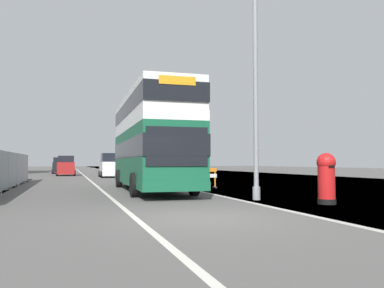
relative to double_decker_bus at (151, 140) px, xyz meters
The scene contains 9 objects.
ground 10.13m from the double_decker_bus, 90.65° to the right, with size 140.00×280.00×0.10m.
double_decker_bus is the anchor object (origin of this frame).
lamppost_foreground 6.76m from the double_decker_bus, 64.61° to the right, with size 0.29×0.70×8.12m.
red_pillar_postbox 9.33m from the double_decker_bus, 61.22° to the right, with size 0.64×0.64×1.74m.
roadworks_barrier 3.62m from the double_decker_bus, 17.92° to the left, with size 1.86×0.59×1.10m.
construction_site_fence 7.73m from the double_decker_bus, 156.50° to the left, with size 0.44×20.60×2.03m.
car_oncoming_near 18.63m from the double_decker_bus, 90.50° to the left, with size 1.90×4.00×2.28m.
car_receding_mid 25.45m from the double_decker_bus, 99.48° to the left, with size 1.96×4.01×2.13m.
car_receding_far 33.98m from the double_decker_bus, 98.41° to the left, with size 1.91×4.23×2.06m.
Camera 1 is at (-3.21, -9.45, 1.41)m, focal length 36.55 mm.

